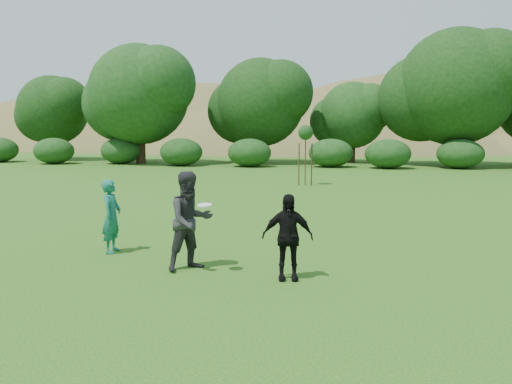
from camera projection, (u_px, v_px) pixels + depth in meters
ground at (231, 266)px, 9.84m from camera, size 120.00×120.00×0.00m
player_teal at (112, 216)px, 10.85m from camera, size 0.43×0.61×1.61m
player_grey at (190, 221)px, 9.51m from camera, size 1.16×1.16×1.90m
player_black at (287, 237)px, 8.90m from camera, size 0.96×0.51×1.56m
frisbee at (205, 205)px, 9.15m from camera, size 0.27×0.27×0.05m
sapling at (306, 134)px, 23.45m from camera, size 0.70×0.70×2.85m
hillside at (321, 222)px, 78.42m from camera, size 150.00×72.00×52.00m
tree_row at (357, 99)px, 36.75m from camera, size 53.92×10.38×9.62m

